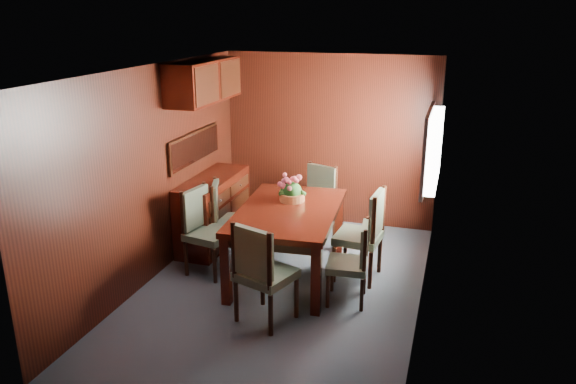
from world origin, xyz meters
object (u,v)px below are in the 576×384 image
(dining_table, at_px, (288,218))
(chair_head, at_px, (261,269))
(flower_centerpiece, at_px, (292,188))
(chair_left_near, at_px, (204,226))
(chair_right_near, at_px, (354,258))
(sideboard, at_px, (213,210))

(dining_table, relative_size, chair_head, 1.72)
(chair_head, xyz_separation_m, flower_centerpiece, (-0.10, 1.37, 0.39))
(chair_head, height_order, flower_centerpiece, flower_centerpiece)
(dining_table, distance_m, flower_centerpiece, 0.39)
(chair_head, bearing_deg, chair_left_near, 158.10)
(flower_centerpiece, bearing_deg, chair_right_near, -37.91)
(dining_table, bearing_deg, chair_head, -90.98)
(chair_left_near, relative_size, chair_right_near, 1.14)
(sideboard, bearing_deg, dining_table, -27.55)
(chair_left_near, relative_size, flower_centerpiece, 3.21)
(sideboard, relative_size, flower_centerpiece, 4.38)
(flower_centerpiece, bearing_deg, chair_head, -86.02)
(chair_right_near, bearing_deg, flower_centerpiece, 46.25)
(chair_head, bearing_deg, chair_right_near, 61.01)
(chair_left_near, xyz_separation_m, flower_centerpiece, (0.93, 0.46, 0.40))
(chair_left_near, xyz_separation_m, chair_head, (1.02, -0.91, 0.02))
(dining_table, xyz_separation_m, chair_right_near, (0.84, -0.40, -0.21))
(sideboard, distance_m, chair_right_near, 2.31)
(chair_left_near, height_order, chair_right_near, chair_left_near)
(chair_right_near, distance_m, flower_centerpiece, 1.21)
(chair_right_near, xyz_separation_m, chair_head, (-0.78, -0.69, 0.09))
(chair_right_near, relative_size, chair_head, 0.85)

